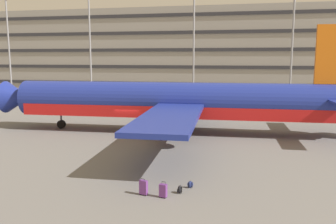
# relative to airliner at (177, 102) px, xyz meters

# --- Properties ---
(ground_plane) EXTENTS (600.00, 600.00, 0.00)m
(ground_plane) POSITION_rel_airliner_xyz_m (-4.76, -1.06, -3.13)
(ground_plane) COLOR slate
(terminal_structure) EXTENTS (140.13, 17.57, 18.64)m
(terminal_structure) POSITION_rel_airliner_xyz_m (-4.76, 50.62, 6.19)
(terminal_structure) COLOR gray
(terminal_structure) RESTS_ON ground_plane
(airliner) EXTENTS (38.48, 31.06, 10.64)m
(airliner) POSITION_rel_airliner_xyz_m (0.00, 0.00, 0.00)
(airliner) COLOR navy
(airliner) RESTS_ON ground_plane
(light_mast_far_left) EXTENTS (1.80, 0.50, 20.98)m
(light_mast_far_left) POSITION_rel_airliner_xyz_m (-43.91, 34.62, 9.04)
(light_mast_far_left) COLOR gray
(light_mast_far_left) RESTS_ON ground_plane
(light_mast_left) EXTENTS (1.80, 0.50, 21.85)m
(light_mast_left) POSITION_rel_airliner_xyz_m (-24.78, 34.62, 9.48)
(light_mast_left) COLOR gray
(light_mast_left) RESTS_ON ground_plane
(light_mast_center_left) EXTENTS (1.80, 0.50, 25.22)m
(light_mast_center_left) POSITION_rel_airliner_xyz_m (-3.02, 34.62, 11.22)
(light_mast_center_left) COLOR gray
(light_mast_center_left) RESTS_ON ground_plane
(light_mast_center_right) EXTENTS (1.80, 0.50, 22.05)m
(light_mast_center_right) POSITION_rel_airliner_xyz_m (15.40, 34.62, 9.59)
(light_mast_center_right) COLOR gray
(light_mast_center_right) RESTS_ON ground_plane
(suitcase_black) EXTENTS (0.45, 0.33, 0.89)m
(suitcase_black) POSITION_rel_airliner_xyz_m (2.24, -16.87, -2.73)
(suitcase_black) COLOR #72388C
(suitcase_black) RESTS_ON ground_plane
(suitcase_navy) EXTENTS (0.50, 0.33, 0.97)m
(suitcase_navy) POSITION_rel_airliner_xyz_m (1.09, -16.74, -2.68)
(suitcase_navy) COLOR #72388C
(suitcase_navy) RESTS_ON ground_plane
(backpack_orange) EXTENTS (0.39, 0.30, 0.46)m
(backpack_orange) POSITION_rel_airliner_xyz_m (3.49, -15.13, -2.93)
(backpack_orange) COLOR navy
(backpack_orange) RESTS_ON ground_plane
(backpack_large) EXTENTS (0.28, 0.34, 0.50)m
(backpack_large) POSITION_rel_airliner_xyz_m (3.02, -16.08, -2.91)
(backpack_large) COLOR black
(backpack_large) RESTS_ON ground_plane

